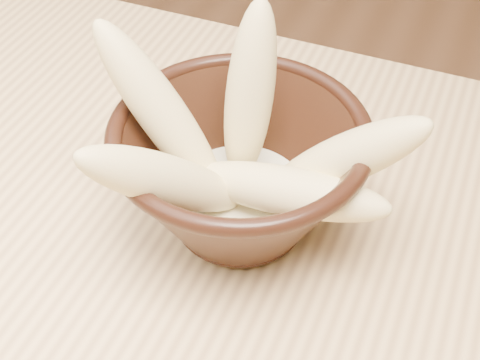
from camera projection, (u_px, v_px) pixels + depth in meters
name	position (u px, v px, depth m)	size (l,w,h in m)	color
bowl	(240.00, 171.00, 0.49)	(0.19, 0.19, 0.10)	black
milk_puddle	(240.00, 195.00, 0.51)	(0.11, 0.11, 0.01)	beige
banana_upright	(250.00, 95.00, 0.47)	(0.03, 0.03, 0.14)	#E1C385
banana_left	(162.00, 113.00, 0.47)	(0.03, 0.03, 0.15)	#E1C385
banana_right	(344.00, 159.00, 0.46)	(0.03, 0.03, 0.14)	#E1C385
banana_across	(285.00, 191.00, 0.46)	(0.03, 0.03, 0.15)	#E1C385
banana_front	(167.00, 181.00, 0.44)	(0.03, 0.03, 0.15)	#E1C385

